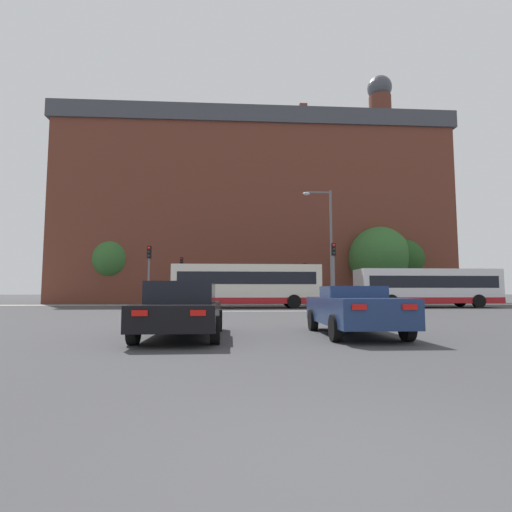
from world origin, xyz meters
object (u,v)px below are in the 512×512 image
object	(u,v)px
bus_crossing_lead	(247,285)
traffic_light_near_right	(334,265)
traffic_light_far_right	(305,277)
street_lamp_junction	(327,237)
car_roadster_right	(354,309)
traffic_light_near_left	(149,267)
traffic_light_far_left	(181,273)
pedestrian_waiting	(209,293)
bus_crossing_trailing	(427,287)
car_saloon_left	(182,309)

from	to	relation	value
bus_crossing_lead	traffic_light_near_right	bearing A→B (deg)	50.67
traffic_light_far_right	street_lamp_junction	distance (m)	9.91
car_roadster_right	bus_crossing_lead	world-z (taller)	bus_crossing_lead
traffic_light_near_right	street_lamp_junction	world-z (taller)	street_lamp_junction
car_roadster_right	traffic_light_near_left	world-z (taller)	traffic_light_near_left
bus_crossing_lead	car_roadster_right	bearing A→B (deg)	6.51
traffic_light_far_left	pedestrian_waiting	world-z (taller)	traffic_light_far_left
traffic_light_near_left	traffic_light_far_right	distance (m)	16.02
street_lamp_junction	pedestrian_waiting	xyz separation A→B (m)	(-8.50, 10.20, -3.84)
traffic_light_far_left	traffic_light_near_left	distance (m)	11.25
bus_crossing_trailing	street_lamp_junction	world-z (taller)	street_lamp_junction
bus_crossing_lead	bus_crossing_trailing	bearing A→B (deg)	91.54
traffic_light_near_left	bus_crossing_trailing	bearing A→B (deg)	12.40
bus_crossing_trailing	pedestrian_waiting	xyz separation A→B (m)	(-17.21, 6.62, -0.52)
bus_crossing_trailing	traffic_light_near_right	xyz separation A→B (m)	(-8.59, -4.86, 1.33)
car_roadster_right	traffic_light_far_left	world-z (taller)	traffic_light_far_left
traffic_light_far_right	pedestrian_waiting	world-z (taller)	traffic_light_far_right
car_saloon_left	street_lamp_junction	bearing A→B (deg)	63.74
bus_crossing_trailing	traffic_light_far_left	xyz separation A→B (m)	(-19.77, 6.73, 1.35)
traffic_light_near_right	pedestrian_waiting	bearing A→B (deg)	126.89
traffic_light_far_left	traffic_light_near_right	xyz separation A→B (m)	(11.18, -11.59, -0.02)
traffic_light_near_left	pedestrian_waiting	size ratio (longest dim) A/B	2.29
traffic_light_near_left	bus_crossing_lead	bearing A→B (deg)	32.77
car_roadster_right	bus_crossing_lead	xyz separation A→B (m)	(-2.17, 19.02, 1.02)
traffic_light_near_left	car_roadster_right	bearing A→B (deg)	-60.08
traffic_light_near_right	traffic_light_far_right	xyz separation A→B (m)	(0.17, 10.91, -0.31)
traffic_light_far_left	pedestrian_waiting	size ratio (longest dim) A/B	2.44
traffic_light_near_right	traffic_light_near_left	world-z (taller)	traffic_light_near_right
traffic_light_far_right	car_saloon_left	bearing A→B (deg)	-107.52
traffic_light_far_right	pedestrian_waiting	bearing A→B (deg)	176.33
bus_crossing_lead	traffic_light_far_left	world-z (taller)	traffic_light_far_left
traffic_light_near_left	pedestrian_waiting	world-z (taller)	traffic_light_near_left
traffic_light_far_right	bus_crossing_lead	bearing A→B (deg)	-131.24
car_saloon_left	car_roadster_right	world-z (taller)	car_saloon_left
car_saloon_left	traffic_light_far_left	xyz separation A→B (m)	(-3.25, 26.34, 2.20)
car_saloon_left	traffic_light_near_left	distance (m)	15.75
car_saloon_left	car_roadster_right	size ratio (longest dim) A/B	1.04
traffic_light_near_left	pedestrian_waiting	distance (m)	11.71
street_lamp_junction	pedestrian_waiting	size ratio (longest dim) A/B	4.55
bus_crossing_trailing	traffic_light_near_left	world-z (taller)	traffic_light_near_left
car_roadster_right	traffic_light_near_right	xyz separation A→B (m)	(3.29, 14.54, 2.21)
car_roadster_right	bus_crossing_trailing	bearing A→B (deg)	59.37
bus_crossing_lead	street_lamp_junction	bearing A→B (deg)	59.13
car_saloon_left	traffic_light_far_right	bearing A→B (deg)	72.20
traffic_light_near_right	traffic_light_near_left	distance (m)	11.88
car_roadster_right	pedestrian_waiting	bearing A→B (deg)	102.42
car_roadster_right	bus_crossing_trailing	distance (m)	22.77
bus_crossing_trailing	pedestrian_waiting	size ratio (longest dim) A/B	6.05
car_saloon_left	bus_crossing_trailing	bearing A→B (deg)	49.61
bus_crossing_lead	bus_crossing_trailing	distance (m)	14.07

